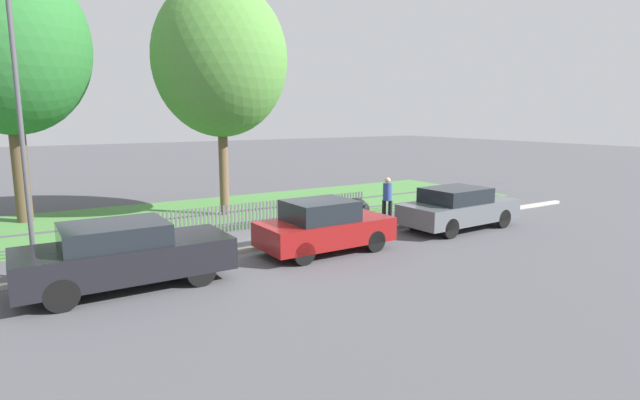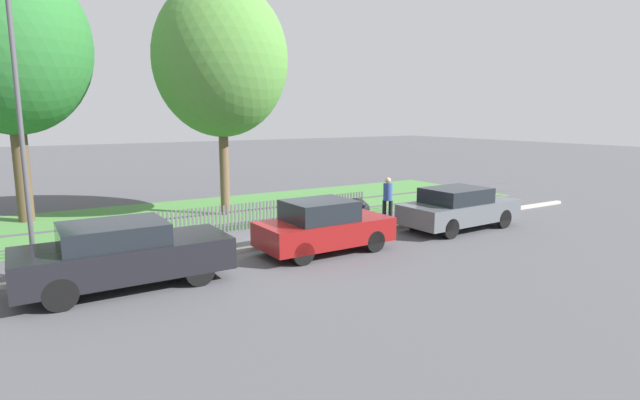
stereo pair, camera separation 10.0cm
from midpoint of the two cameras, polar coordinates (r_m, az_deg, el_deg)
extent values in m
plane|color=#4C4C51|center=(14.68, -5.54, -5.52)|extent=(120.00, 120.00, 0.00)
cube|color=#B2ADA3|center=(14.75, -5.72, -5.21)|extent=(28.19, 0.20, 0.12)
cube|color=#477F3D|center=(20.24, -13.42, -1.51)|extent=(28.19, 7.00, 0.01)
cube|color=#4C4C51|center=(17.00, -9.64, -2.63)|extent=(28.19, 0.03, 0.05)
cube|color=#4C4C51|center=(16.92, -9.68, -1.31)|extent=(28.19, 0.03, 0.05)
cube|color=#4C4C51|center=(15.75, -27.42, -3.83)|extent=(0.06, 0.03, 0.91)
cube|color=#4C4C51|center=(15.76, -26.94, -3.79)|extent=(0.06, 0.03, 0.91)
cube|color=#4C4C51|center=(15.77, -26.47, -3.74)|extent=(0.06, 0.03, 0.91)
cube|color=#4C4C51|center=(15.78, -25.99, -3.70)|extent=(0.06, 0.03, 0.91)
cube|color=#4C4C51|center=(15.79, -25.52, -3.65)|extent=(0.06, 0.03, 0.91)
cube|color=#4C4C51|center=(15.81, -25.04, -3.60)|extent=(0.06, 0.03, 0.91)
cube|color=#4C4C51|center=(15.82, -24.57, -3.56)|extent=(0.06, 0.03, 0.91)
cube|color=#4C4C51|center=(15.84, -24.10, -3.51)|extent=(0.06, 0.03, 0.91)
cube|color=#4C4C51|center=(15.86, -23.63, -3.46)|extent=(0.06, 0.03, 0.91)
cube|color=#4C4C51|center=(15.88, -23.16, -3.42)|extent=(0.06, 0.03, 0.91)
cube|color=#4C4C51|center=(15.90, -22.69, -3.37)|extent=(0.06, 0.03, 0.91)
cube|color=#4C4C51|center=(15.92, -22.22, -3.32)|extent=(0.06, 0.03, 0.91)
cube|color=#4C4C51|center=(15.94, -21.75, -3.28)|extent=(0.06, 0.03, 0.91)
cube|color=#4C4C51|center=(15.96, -21.29, -3.23)|extent=(0.06, 0.03, 0.91)
cube|color=#4C4C51|center=(15.99, -20.83, -3.18)|extent=(0.06, 0.03, 0.91)
cube|color=#4C4C51|center=(16.01, -20.36, -3.14)|extent=(0.06, 0.03, 0.91)
cube|color=#4C4C51|center=(16.04, -19.90, -3.09)|extent=(0.06, 0.03, 0.91)
cube|color=#4C4C51|center=(16.06, -19.45, -3.04)|extent=(0.06, 0.03, 0.91)
cube|color=#4C4C51|center=(16.09, -18.99, -2.99)|extent=(0.06, 0.03, 0.91)
cube|color=#4C4C51|center=(16.12, -18.53, -2.95)|extent=(0.06, 0.03, 0.91)
cube|color=#4C4C51|center=(16.15, -18.08, -2.90)|extent=(0.06, 0.03, 0.91)
cube|color=#4C4C51|center=(16.18, -17.63, -2.85)|extent=(0.06, 0.03, 0.91)
cube|color=#4C4C51|center=(16.21, -17.18, -2.80)|extent=(0.06, 0.03, 0.91)
cube|color=#4C4C51|center=(16.25, -16.73, -2.76)|extent=(0.06, 0.03, 0.91)
cube|color=#4C4C51|center=(16.28, -16.28, -2.71)|extent=(0.06, 0.03, 0.91)
cube|color=#4C4C51|center=(16.32, -15.84, -2.66)|extent=(0.06, 0.03, 0.91)
cube|color=#4C4C51|center=(16.35, -15.39, -2.61)|extent=(0.06, 0.03, 0.91)
cube|color=#4C4C51|center=(16.39, -14.95, -2.57)|extent=(0.06, 0.03, 0.91)
cube|color=#4C4C51|center=(16.43, -14.51, -2.52)|extent=(0.06, 0.03, 0.91)
cube|color=#4C4C51|center=(16.47, -14.08, -2.47)|extent=(0.06, 0.03, 0.91)
cube|color=#4C4C51|center=(16.51, -13.64, -2.43)|extent=(0.06, 0.03, 0.91)
cube|color=#4C4C51|center=(16.55, -13.21, -2.38)|extent=(0.06, 0.03, 0.91)
cube|color=#4C4C51|center=(16.59, -12.78, -2.33)|extent=(0.06, 0.03, 0.91)
cube|color=#4C4C51|center=(16.63, -12.35, -2.29)|extent=(0.06, 0.03, 0.91)
cube|color=#4C4C51|center=(16.68, -11.93, -2.24)|extent=(0.06, 0.03, 0.91)
cube|color=#4C4C51|center=(16.72, -11.50, -2.19)|extent=(0.06, 0.03, 0.91)
cube|color=#4C4C51|center=(16.77, -11.08, -2.15)|extent=(0.06, 0.03, 0.91)
cube|color=#4C4C51|center=(16.82, -10.66, -2.10)|extent=(0.06, 0.03, 0.91)
cube|color=#4C4C51|center=(16.86, -10.25, -2.05)|extent=(0.06, 0.03, 0.91)
cube|color=#4C4C51|center=(16.91, -9.83, -2.01)|extent=(0.06, 0.03, 0.91)
cube|color=#4C4C51|center=(16.96, -9.42, -1.96)|extent=(0.06, 0.03, 0.91)
cube|color=#4C4C51|center=(17.01, -9.01, -1.92)|extent=(0.06, 0.03, 0.91)
cube|color=#4C4C51|center=(17.06, -8.61, -1.87)|extent=(0.06, 0.03, 0.91)
cube|color=#4C4C51|center=(17.11, -8.20, -1.83)|extent=(0.06, 0.03, 0.91)
cube|color=#4C4C51|center=(17.17, -7.80, -1.78)|extent=(0.06, 0.03, 0.91)
cube|color=#4C4C51|center=(17.22, -7.40, -1.74)|extent=(0.06, 0.03, 0.91)
cube|color=#4C4C51|center=(17.27, -7.00, -1.69)|extent=(0.06, 0.03, 0.91)
cube|color=#4C4C51|center=(17.33, -6.61, -1.65)|extent=(0.06, 0.03, 0.91)
cube|color=#4C4C51|center=(17.39, -6.22, -1.60)|extent=(0.06, 0.03, 0.91)
cube|color=#4C4C51|center=(17.44, -5.83, -1.56)|extent=(0.06, 0.03, 0.91)
cube|color=#4C4C51|center=(17.50, -5.44, -1.52)|extent=(0.06, 0.03, 0.91)
cube|color=#4C4C51|center=(17.56, -5.06, -1.47)|extent=(0.06, 0.03, 0.91)
cube|color=#4C4C51|center=(17.62, -4.68, -1.43)|extent=(0.06, 0.03, 0.91)
cube|color=#4C4C51|center=(17.68, -4.30, -1.39)|extent=(0.06, 0.03, 0.91)
cube|color=#4C4C51|center=(17.74, -3.92, -1.34)|extent=(0.06, 0.03, 0.91)
cube|color=#4C4C51|center=(17.80, -3.55, -1.30)|extent=(0.06, 0.03, 0.91)
cube|color=#4C4C51|center=(17.86, -3.18, -1.26)|extent=(0.06, 0.03, 0.91)
cube|color=#4C4C51|center=(17.93, -2.81, -1.22)|extent=(0.06, 0.03, 0.91)
cube|color=#4C4C51|center=(17.99, -2.45, -1.17)|extent=(0.06, 0.03, 0.91)
cube|color=#4C4C51|center=(18.05, -2.08, -1.13)|extent=(0.06, 0.03, 0.91)
cube|color=#4C4C51|center=(18.12, -1.72, -1.09)|extent=(0.06, 0.03, 0.91)
cube|color=#4C4C51|center=(18.19, -1.36, -1.05)|extent=(0.06, 0.03, 0.91)
cube|color=#4C4C51|center=(18.25, -1.01, -1.01)|extent=(0.06, 0.03, 0.91)
cube|color=#4C4C51|center=(18.32, -0.66, -0.97)|extent=(0.06, 0.03, 0.91)
cube|color=#4C4C51|center=(18.39, -0.31, -0.93)|extent=(0.06, 0.03, 0.91)
cube|color=#4C4C51|center=(18.46, 0.04, -0.89)|extent=(0.06, 0.03, 0.91)
cube|color=#4C4C51|center=(18.53, 0.39, -0.85)|extent=(0.06, 0.03, 0.91)
cube|color=#4C4C51|center=(18.60, 0.73, -0.81)|extent=(0.06, 0.03, 0.91)
cube|color=#4C4C51|center=(18.67, 1.07, -0.77)|extent=(0.06, 0.03, 0.91)
cube|color=#4C4C51|center=(18.74, 1.41, -0.73)|extent=(0.06, 0.03, 0.91)
cube|color=#4C4C51|center=(18.81, 1.74, -0.69)|extent=(0.06, 0.03, 0.91)
cube|color=#4C4C51|center=(18.89, 2.07, -0.65)|extent=(0.06, 0.03, 0.91)
cube|color=#4C4C51|center=(18.96, 2.40, -0.62)|extent=(0.06, 0.03, 0.91)
cube|color=#4C4C51|center=(19.03, 2.73, -0.58)|extent=(0.06, 0.03, 0.91)
cube|color=#4C4C51|center=(19.11, 3.05, -0.54)|extent=(0.06, 0.03, 0.91)
cube|color=#4C4C51|center=(19.18, 3.37, -0.50)|extent=(0.06, 0.03, 0.91)
cube|color=#4C4C51|center=(19.26, 3.69, -0.47)|extent=(0.06, 0.03, 0.91)
cube|color=#4C4C51|center=(19.34, 4.01, -0.43)|extent=(0.06, 0.03, 0.91)
cube|color=#4C4C51|center=(19.41, 4.32, -0.39)|extent=(0.06, 0.03, 0.91)
cube|color=#4C4C51|center=(19.49, 4.63, -0.36)|extent=(0.06, 0.03, 0.91)
cube|color=black|center=(12.10, -21.44, -6.26)|extent=(4.56, 1.86, 0.73)
cube|color=black|center=(11.92, -22.69, -3.58)|extent=(2.19, 1.67, 0.47)
cylinder|color=black|center=(13.30, -16.07, -5.96)|extent=(0.68, 0.14, 0.68)
cylinder|color=black|center=(11.72, -13.67, -7.97)|extent=(0.68, 0.14, 0.68)
cylinder|color=black|center=(12.85, -28.34, -7.30)|extent=(0.68, 0.14, 0.68)
cylinder|color=black|center=(11.21, -27.67, -9.64)|extent=(0.68, 0.14, 0.68)
cube|color=maroon|center=(14.12, 0.42, -3.59)|extent=(3.84, 1.76, 0.67)
cube|color=black|center=(13.89, -0.23, -1.21)|extent=(1.85, 1.56, 0.57)
cylinder|color=black|center=(15.47, 2.49, -3.52)|extent=(0.62, 0.15, 0.62)
cylinder|color=black|center=(14.25, 6.16, -4.71)|extent=(0.62, 0.15, 0.62)
cylinder|color=black|center=(14.26, -5.31, -4.69)|extent=(0.62, 0.15, 0.62)
cylinder|color=black|center=(12.94, -2.05, -6.15)|extent=(0.62, 0.15, 0.62)
cube|color=#51565B|center=(17.65, 15.45, -1.24)|extent=(4.39, 1.94, 0.66)
cube|color=black|center=(17.39, 15.08, 0.55)|extent=(2.14, 1.67, 0.50)
cylinder|color=black|center=(19.23, 16.14, -1.24)|extent=(0.65, 0.17, 0.65)
cylinder|color=black|center=(18.27, 20.09, -2.01)|extent=(0.65, 0.17, 0.65)
cylinder|color=black|center=(17.27, 10.47, -2.23)|extent=(0.65, 0.17, 0.65)
cylinder|color=black|center=(16.19, 14.55, -3.17)|extent=(0.65, 0.17, 0.65)
cylinder|color=black|center=(17.45, 4.81, -2.04)|extent=(0.61, 0.11, 0.61)
cylinder|color=black|center=(16.60, 0.78, -2.61)|extent=(0.61, 0.11, 0.61)
ellipsoid|color=black|center=(16.95, 2.86, -1.23)|extent=(1.95, 0.66, 0.78)
ellipsoid|color=black|center=(17.18, 4.11, -0.39)|extent=(0.46, 0.80, 0.36)
cylinder|color=brown|center=(20.87, -31.23, 3.95)|extent=(0.54, 0.54, 4.53)
ellipsoid|color=#286B2D|center=(20.95, -32.20, 14.77)|extent=(5.36, 5.36, 6.17)
cylinder|color=brown|center=(19.61, -11.12, 4.57)|extent=(0.36, 0.36, 4.31)
ellipsoid|color=#4C8438|center=(19.64, -11.48, 15.49)|extent=(5.00, 5.00, 5.75)
cylinder|color=black|center=(18.36, 7.16, -1.22)|extent=(0.15, 0.15, 0.79)
cylinder|color=black|center=(18.32, 7.87, -1.26)|extent=(0.15, 0.15, 0.79)
cylinder|color=#334C93|center=(18.22, 7.56, 0.93)|extent=(0.46, 0.46, 0.62)
sphere|color=tan|center=(18.16, 7.59, 2.24)|extent=(0.21, 0.21, 0.21)
cylinder|color=#47474C|center=(13.23, -31.07, 5.71)|extent=(0.11, 0.11, 6.48)
camera|label=1|loc=(0.05, -90.18, -0.03)|focal=28.00mm
camera|label=2|loc=(0.05, 89.82, 0.03)|focal=28.00mm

